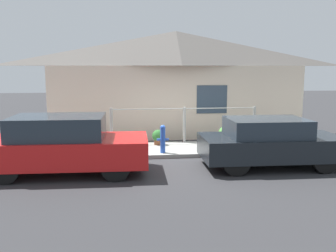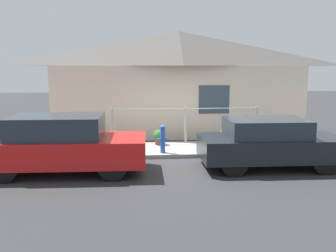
{
  "view_description": "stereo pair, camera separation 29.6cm",
  "coord_description": "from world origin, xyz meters",
  "px_view_note": "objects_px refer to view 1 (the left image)",
  "views": [
    {
      "loc": [
        -2.01,
        -10.35,
        2.57
      ],
      "look_at": [
        -0.72,
        0.3,
        0.9
      ],
      "focal_mm": 40.0,
      "sensor_mm": 36.0,
      "label": 1
    },
    {
      "loc": [
        -1.71,
        -10.38,
        2.57
      ],
      "look_at": [
        -0.72,
        0.3,
        0.9
      ],
      "focal_mm": 40.0,
      "sensor_mm": 36.0,
      "label": 2
    }
  ],
  "objects_px": {
    "potted_plant_by_fence": "(92,137)",
    "potted_plant_corner": "(226,134)",
    "potted_plant_near_hydrant": "(158,137)",
    "car_left": "(64,145)",
    "car_right": "(270,142)",
    "fire_hydrant": "(163,138)"
  },
  "relations": [
    {
      "from": "car_left",
      "to": "potted_plant_near_hydrant",
      "type": "distance_m",
      "value": 3.72
    },
    {
      "from": "potted_plant_by_fence",
      "to": "potted_plant_corner",
      "type": "bearing_deg",
      "value": 0.07
    },
    {
      "from": "car_right",
      "to": "potted_plant_corner",
      "type": "xyz_separation_m",
      "value": [
        -0.45,
        2.6,
        -0.23
      ]
    },
    {
      "from": "potted_plant_corner",
      "to": "potted_plant_near_hydrant",
      "type": "bearing_deg",
      "value": 177.76
    },
    {
      "from": "fire_hydrant",
      "to": "potted_plant_corner",
      "type": "relative_size",
      "value": 1.41
    },
    {
      "from": "fire_hydrant",
      "to": "car_left",
      "type": "bearing_deg",
      "value": -149.65
    },
    {
      "from": "car_left",
      "to": "potted_plant_by_fence",
      "type": "xyz_separation_m",
      "value": [
        0.46,
        2.59,
        -0.3
      ]
    },
    {
      "from": "car_right",
      "to": "fire_hydrant",
      "type": "bearing_deg",
      "value": 151.33
    },
    {
      "from": "car_right",
      "to": "car_left",
      "type": "bearing_deg",
      "value": -178.87
    },
    {
      "from": "potted_plant_by_fence",
      "to": "car_right",
      "type": "bearing_deg",
      "value": -28.58
    },
    {
      "from": "car_right",
      "to": "potted_plant_by_fence",
      "type": "xyz_separation_m",
      "value": [
        -4.76,
        2.59,
        -0.24
      ]
    },
    {
      "from": "potted_plant_near_hydrant",
      "to": "potted_plant_by_fence",
      "type": "xyz_separation_m",
      "value": [
        -2.09,
        -0.09,
        0.04
      ]
    },
    {
      "from": "car_right",
      "to": "potted_plant_near_hydrant",
      "type": "xyz_separation_m",
      "value": [
        -2.67,
        2.69,
        -0.28
      ]
    },
    {
      "from": "potted_plant_near_hydrant",
      "to": "potted_plant_by_fence",
      "type": "distance_m",
      "value": 2.1
    },
    {
      "from": "car_left",
      "to": "car_right",
      "type": "height_order",
      "value": "car_left"
    },
    {
      "from": "potted_plant_near_hydrant",
      "to": "potted_plant_corner",
      "type": "relative_size",
      "value": 0.84
    },
    {
      "from": "car_left",
      "to": "car_right",
      "type": "xyz_separation_m",
      "value": [
        5.22,
        -0.0,
        -0.06
      ]
    },
    {
      "from": "car_right",
      "to": "potted_plant_by_fence",
      "type": "relative_size",
      "value": 6.85
    },
    {
      "from": "car_right",
      "to": "potted_plant_corner",
      "type": "height_order",
      "value": "car_right"
    },
    {
      "from": "car_left",
      "to": "potted_plant_near_hydrant",
      "type": "xyz_separation_m",
      "value": [
        2.55,
        2.69,
        -0.34
      ]
    },
    {
      "from": "potted_plant_near_hydrant",
      "to": "potted_plant_by_fence",
      "type": "relative_size",
      "value": 0.92
    },
    {
      "from": "potted_plant_by_fence",
      "to": "potted_plant_corner",
      "type": "relative_size",
      "value": 0.91
    }
  ]
}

